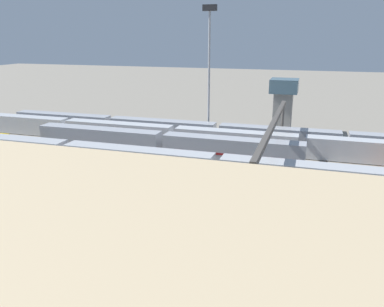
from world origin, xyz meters
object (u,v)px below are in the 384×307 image
light_mast_0 (209,56)px  signal_gantry (273,129)px  train_on_track_1 (174,136)px  train_on_track_0 (218,133)px  maintenance_shed (66,305)px  control_tower (283,101)px  train_on_track_3 (163,147)px  train_on_track_6 (107,178)px  train_on_track_5 (138,165)px

light_mast_0 → signal_gantry: (-15.15, 20.03, -9.32)m
train_on_track_1 → light_mast_0: size_ratio=3.58×
train_on_track_0 → signal_gantry: (-12.52, 17.50, 5.71)m
train_on_track_0 → maintenance_shed: (-5.38, 59.21, 4.42)m
maintenance_shed → control_tower: maintenance_shed is taller
train_on_track_3 → train_on_track_1: (1.47, -10.00, -0.58)m
train_on_track_1 → train_on_track_0: bearing=-146.5°
train_on_track_0 → train_on_track_3: train_on_track_3 is taller
train_on_track_1 → control_tower: bearing=-135.9°
train_on_track_6 → signal_gantry: size_ratio=3.48×
control_tower → light_mast_0: bearing=37.8°
train_on_track_1 → train_on_track_3: bearing=98.3°
train_on_track_3 → train_on_track_5: 10.00m
train_on_track_5 → signal_gantry: bearing=-158.1°
train_on_track_3 → light_mast_0: 22.98m
train_on_track_5 → light_mast_0: bearing=-97.3°
train_on_track_5 → signal_gantry: signal_gantry is taller
maintenance_shed → control_tower: bearing=-94.9°
train_on_track_3 → train_on_track_5: same height
train_on_track_1 → train_on_track_5: bearing=94.0°
train_on_track_0 → light_mast_0: (2.63, -2.53, 15.03)m
maintenance_shed → train_on_track_5: bearing=-71.3°
train_on_track_0 → train_on_track_1: same height
train_on_track_6 → signal_gantry: 25.07m
train_on_track_0 → train_on_track_5: train_on_track_5 is taller
train_on_track_6 → maintenance_shed: bearing=115.3°
train_on_track_6 → control_tower: 48.25m
train_on_track_5 → train_on_track_1: (1.39, -20.00, -0.60)m
train_on_track_3 → control_tower: (-17.73, -28.59, 4.38)m
train_on_track_6 → signal_gantry: bearing=-149.2°
train_on_track_1 → maintenance_shed: size_ratio=2.22×
train_on_track_0 → signal_gantry: 22.26m
maintenance_shed → train_on_track_0: bearing=-84.8°
train_on_track_5 → maintenance_shed: 36.30m
light_mast_0 → control_tower: bearing=-142.2°
signal_gantry → maintenance_shed: 42.33m
train_on_track_6 → signal_gantry: (-20.97, -12.50, 5.70)m
train_on_track_0 → train_on_track_5: bearing=76.1°
train_on_track_5 → control_tower: size_ratio=6.03×
train_on_track_5 → control_tower: 42.72m
train_on_track_0 → control_tower: (-11.63, -13.59, 4.96)m
train_on_track_3 → train_on_track_0: bearing=-112.1°
train_on_track_6 → maintenance_shed: (-13.83, 29.21, 4.41)m
train_on_track_6 → train_on_track_3: bearing=-98.9°
light_mast_0 → control_tower: 20.66m
train_on_track_6 → train_on_track_1: 25.02m
train_on_track_3 → control_tower: 33.92m
train_on_track_5 → train_on_track_1: 20.06m
train_on_track_3 → signal_gantry: signal_gantry is taller
light_mast_0 → signal_gantry: 26.79m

